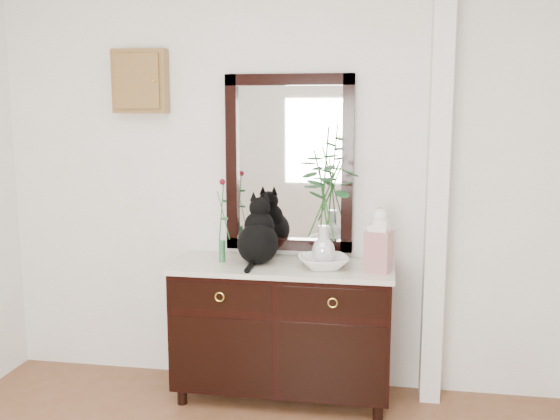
% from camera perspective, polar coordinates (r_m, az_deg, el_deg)
% --- Properties ---
extents(wall_back, '(3.60, 0.04, 2.70)m').
position_cam_1_polar(wall_back, '(3.94, -0.58, 3.00)').
color(wall_back, white).
rests_on(wall_back, ground).
extents(pilaster, '(0.12, 0.20, 2.70)m').
position_cam_1_polar(pilaster, '(3.81, 14.18, 2.50)').
color(pilaster, white).
rests_on(pilaster, ground).
extents(sideboard, '(1.33, 0.52, 0.82)m').
position_cam_1_polar(sideboard, '(3.88, 0.25, -10.41)').
color(sideboard, black).
rests_on(sideboard, ground).
extents(wall_mirror, '(0.80, 0.06, 1.10)m').
position_cam_1_polar(wall_mirror, '(3.90, 0.84, 4.26)').
color(wall_mirror, black).
rests_on(wall_mirror, wall_back).
extents(key_cabinet, '(0.35, 0.10, 0.40)m').
position_cam_1_polar(key_cabinet, '(4.12, -12.64, 11.41)').
color(key_cabinet, brown).
rests_on(key_cabinet, wall_back).
extents(cat, '(0.30, 0.36, 0.40)m').
position_cam_1_polar(cat, '(3.78, -2.04, -1.86)').
color(cat, black).
rests_on(cat, sideboard).
extents(lotus_bowl, '(0.36, 0.36, 0.07)m').
position_cam_1_polar(lotus_bowl, '(3.69, 3.98, -4.78)').
color(lotus_bowl, white).
rests_on(lotus_bowl, sideboard).
extents(vase_branches, '(0.50, 0.50, 0.82)m').
position_cam_1_polar(vase_branches, '(3.61, 4.05, 1.29)').
color(vase_branches, silver).
rests_on(vase_branches, lotus_bowl).
extents(bud_vase_rose, '(0.07, 0.07, 0.52)m').
position_cam_1_polar(bud_vase_rose, '(3.80, -5.36, -0.91)').
color(bud_vase_rose, '#306F3B').
rests_on(bud_vase_rose, sideboard).
extents(ginger_jar, '(0.17, 0.17, 0.38)m').
position_cam_1_polar(ginger_jar, '(3.62, 9.05, -2.64)').
color(ginger_jar, silver).
rests_on(ginger_jar, sideboard).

